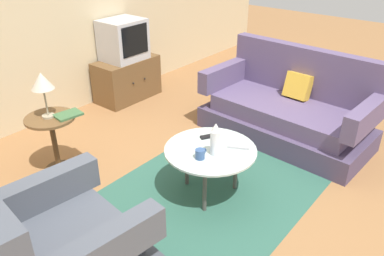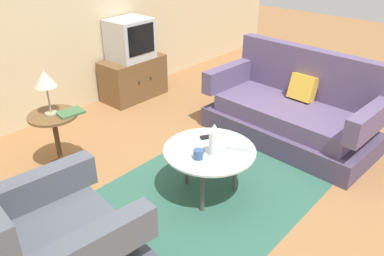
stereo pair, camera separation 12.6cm
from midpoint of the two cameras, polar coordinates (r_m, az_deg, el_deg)
ground_plane at (r=3.54m, az=1.33°, el=-9.47°), size 16.00×16.00×0.00m
back_wall at (r=4.81m, az=-23.44°, el=16.18°), size 9.00×0.12×2.70m
area_rug at (r=3.55m, az=1.54°, el=-9.43°), size 2.01×1.59×0.00m
armchair at (r=2.71m, az=-20.45°, el=-16.88°), size 1.01×1.00×0.96m
couch at (r=4.41m, az=13.22°, el=2.49°), size 0.96×1.86×0.96m
coffee_table at (r=3.31m, az=1.61°, el=-3.70°), size 0.79×0.79×0.46m
side_table at (r=3.89m, az=-20.68°, el=-0.62°), size 0.46×0.46×0.57m
tv_stand at (r=5.38m, az=-10.17°, el=7.10°), size 0.86×0.47×0.55m
television at (r=5.23m, az=-10.78°, el=12.62°), size 0.53×0.46×0.52m
table_lamp at (r=3.70m, az=-22.11°, el=6.21°), size 0.20×0.20×0.43m
vase at (r=3.15m, az=2.31°, el=-1.69°), size 0.09×0.09×0.29m
mug at (r=3.14m, az=0.06°, el=-3.83°), size 0.12×0.08×0.08m
tv_remote_dark at (r=3.46m, az=1.46°, el=-1.24°), size 0.16×0.12×0.02m
tv_remote_silver at (r=3.31m, az=5.76°, el=-2.83°), size 0.12×0.18×0.02m
book at (r=3.78m, az=-18.64°, el=1.86°), size 0.25×0.20×0.02m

